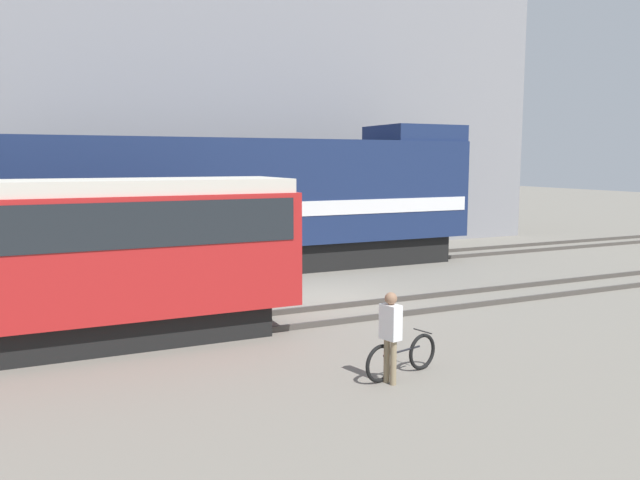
{
  "coord_description": "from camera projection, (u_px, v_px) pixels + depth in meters",
  "views": [
    {
      "loc": [
        -7.37,
        -15.54,
        3.86
      ],
      "look_at": [
        -0.58,
        -0.97,
        1.8
      ],
      "focal_mm": 35.0,
      "sensor_mm": 36.0,
      "label": 1
    }
  ],
  "objects": [
    {
      "name": "streetcar",
      "position": [
        42.0,
        254.0,
        12.5
      ],
      "size": [
        10.31,
        2.54,
        3.47
      ],
      "color": "black",
      "rests_on": "ground"
    },
    {
      "name": "building_backdrop",
      "position": [
        207.0,
        97.0,
        27.59
      ],
      "size": [
        30.86,
        6.0,
        13.28
      ],
      "color": "gray",
      "rests_on": "ground"
    },
    {
      "name": "person",
      "position": [
        391.0,
        329.0,
        10.73
      ],
      "size": [
        0.3,
        0.4,
        1.62
      ],
      "color": "#8C7A5B",
      "rests_on": "ground"
    },
    {
      "name": "bicycle",
      "position": [
        402.0,
        357.0,
        11.2
      ],
      "size": [
        1.73,
        0.59,
        0.74
      ],
      "color": "black",
      "rests_on": "ground"
    },
    {
      "name": "track_far",
      "position": [
        263.0,
        268.0,
        22.04
      ],
      "size": [
        60.0,
        1.51,
        0.14
      ],
      "color": "#47423D",
      "rests_on": "ground"
    },
    {
      "name": "freight_locomotive",
      "position": [
        247.0,
        202.0,
        21.51
      ],
      "size": [
        16.84,
        3.04,
        5.17
      ],
      "color": "black",
      "rests_on": "ground"
    },
    {
      "name": "track_near",
      "position": [
        357.0,
        311.0,
        15.77
      ],
      "size": [
        60.0,
        1.51,
        0.14
      ],
      "color": "#47423D",
      "rests_on": "ground"
    },
    {
      "name": "ground_plane",
      "position": [
        324.0,
        298.0,
        17.55
      ],
      "size": [
        120.0,
        120.0,
        0.0
      ],
      "primitive_type": "plane",
      "color": "slate"
    }
  ]
}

